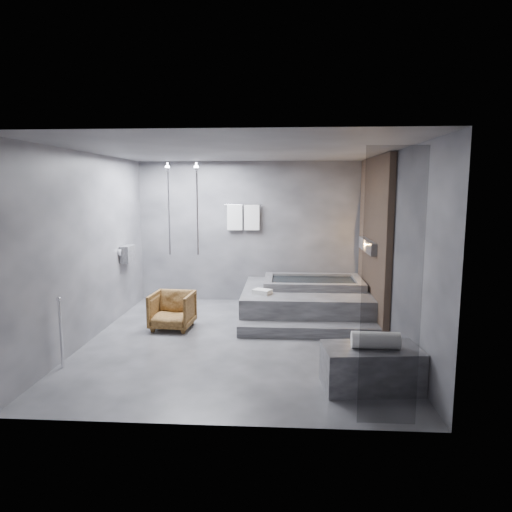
{
  "coord_description": "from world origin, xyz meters",
  "views": [
    {
      "loc": [
        0.66,
        -6.59,
        2.28
      ],
      "look_at": [
        0.23,
        0.3,
        1.25
      ],
      "focal_mm": 32.0,
      "sensor_mm": 36.0,
      "label": 1
    }
  ],
  "objects": [
    {
      "name": "rolled_towel",
      "position": [
        1.7,
        -1.59,
        0.58
      ],
      "size": [
        0.54,
        0.21,
        0.19
      ],
      "primitive_type": "cylinder",
      "rotation": [
        0.0,
        1.57,
        -0.02
      ],
      "color": "silver",
      "rests_on": "concrete_bench"
    },
    {
      "name": "concrete_bench",
      "position": [
        1.67,
        -1.56,
        0.24
      ],
      "size": [
        1.14,
        0.7,
        0.49
      ],
      "primitive_type": "cube",
      "rotation": [
        0.0,
        0.0,
        0.1
      ],
      "color": "#323234",
      "rests_on": "ground"
    },
    {
      "name": "tub_step",
      "position": [
        1.05,
        0.27,
        0.09
      ],
      "size": [
        2.2,
        0.36,
        0.18
      ],
      "primitive_type": "cube",
      "color": "#373639",
      "rests_on": "ground"
    },
    {
      "name": "tub_deck",
      "position": [
        1.05,
        1.45,
        0.25
      ],
      "size": [
        2.2,
        2.0,
        0.5
      ],
      "primitive_type": "cube",
      "color": "#373639",
      "rests_on": "ground"
    },
    {
      "name": "deck_towel",
      "position": [
        0.3,
        0.94,
        0.54
      ],
      "size": [
        0.36,
        0.32,
        0.08
      ],
      "primitive_type": "cube",
      "rotation": [
        0.0,
        0.0,
        -0.43
      ],
      "color": "silver",
      "rests_on": "tub_deck"
    },
    {
      "name": "driftwood_chair",
      "position": [
        -1.15,
        0.52,
        0.3
      ],
      "size": [
        0.7,
        0.71,
        0.61
      ],
      "primitive_type": "imported",
      "rotation": [
        0.0,
        0.0,
        -0.08
      ],
      "color": "#3F270F",
      "rests_on": "ground"
    },
    {
      "name": "room",
      "position": [
        0.4,
        0.24,
        1.73
      ],
      "size": [
        5.0,
        5.04,
        2.82
      ],
      "color": "#313134",
      "rests_on": "ground"
    }
  ]
}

